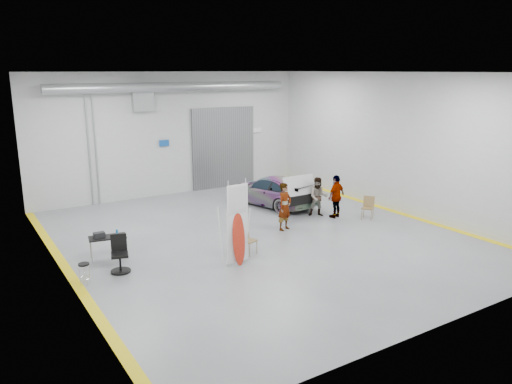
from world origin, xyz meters
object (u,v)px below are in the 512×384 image
surfboard_display (238,231)px  folding_chair_far (367,212)px  folding_chair_near (249,246)px  person_c (336,196)px  person_a (285,207)px  office_chair (119,256)px  person_b (318,197)px  sedan_car (271,191)px  work_table (105,237)px  shop_stool (85,274)px

surfboard_display → folding_chair_far: (7.11, 1.47, -0.84)m
folding_chair_near → person_c: bearing=-1.5°
person_a → person_c: size_ratio=1.02×
office_chair → person_b: bearing=24.9°
person_b → person_c: bearing=-14.9°
sedan_car → surfboard_display: size_ratio=1.64×
surfboard_display → work_table: (-3.40, 2.81, -0.39)m
sedan_car → person_a: person_a is taller
person_b → person_c: 0.76m
shop_stool → work_table: (1.12, 1.74, 0.42)m
sedan_car → person_a: (-1.63, -3.38, 0.27)m
person_a → shop_stool: 7.99m
folding_chair_far → person_a: bearing=-135.0°
folding_chair_far → shop_stool: bearing=-122.4°
shop_stool → work_table: size_ratio=0.51×
surfboard_display → work_table: surfboard_display is taller
person_c → surfboard_display: bearing=5.5°
work_table → shop_stool: bearing=-122.9°
work_table → person_c: bearing=-2.5°
office_chair → folding_chair_near: bearing=4.3°
folding_chair_near → shop_stool: 5.34m
person_b → work_table: person_b is taller
sedan_car → surfboard_display: 7.48m
folding_chair_near → sedan_car: bearing=29.9°
shop_stool → folding_chair_near: bearing=-4.5°
person_b → office_chair: (-9.03, -1.46, -0.33)m
person_b → office_chair: person_b is taller
person_c → folding_chair_near: person_c is taller
sedan_car → work_table: bearing=5.0°
shop_stool → office_chair: 1.24m
folding_chair_far → work_table: (-10.50, 1.33, 0.45)m
sedan_car → folding_chair_far: bearing=104.3°
person_b → work_table: size_ratio=1.32×
folding_chair_near → office_chair: 4.25m
surfboard_display → office_chair: (-3.37, 1.48, -0.63)m
surfboard_display → shop_stool: bearing=162.5°
person_b → surfboard_display: surfboard_display is taller
surfboard_display → folding_chair_far: 7.30m
person_a → surfboard_display: (-3.37, -2.17, 0.20)m
sedan_car → work_table: (-8.40, -2.74, 0.08)m
work_table → office_chair: office_chair is taller
folding_chair_far → work_table: 10.60m
person_b → person_c: size_ratio=0.92×
folding_chair_near → office_chair: office_chair is taller
folding_chair_near → work_table: size_ratio=0.73×
surfboard_display → sedan_car: bearing=43.8°
work_table → office_chair: size_ratio=1.10×
folding_chair_far → shop_stool: size_ratio=1.46×
folding_chair_far → office_chair: 10.48m
person_a → shop_stool: size_ratio=2.86×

